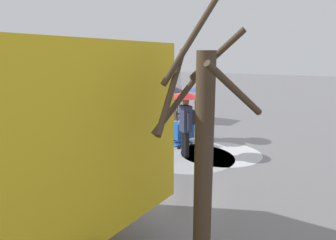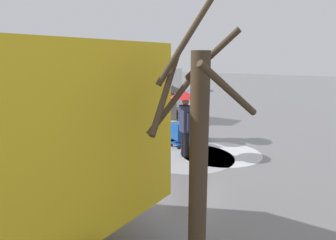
% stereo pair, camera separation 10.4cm
% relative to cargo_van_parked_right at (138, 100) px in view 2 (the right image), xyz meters
% --- Properties ---
extents(ground_plane, '(90.00, 90.00, 0.00)m').
position_rel_cargo_van_parked_right_xyz_m(ground_plane, '(-3.34, 1.11, -1.18)').
color(ground_plane, slate).
extents(slush_patch_near_cluster, '(1.25, 1.25, 0.01)m').
position_rel_cargo_van_parked_right_xyz_m(slush_patch_near_cluster, '(-0.84, 6.48, -1.18)').
color(slush_patch_near_cluster, '#ADAFB5').
rests_on(slush_patch_near_cluster, ground).
extents(slush_patch_under_van, '(2.96, 2.96, 0.01)m').
position_rel_cargo_van_parked_right_xyz_m(slush_patch_under_van, '(-4.14, 2.86, -1.18)').
color(slush_patch_under_van, '#999BA0').
rests_on(slush_patch_under_van, ground).
extents(slush_patch_mid_street, '(2.69, 2.69, 0.01)m').
position_rel_cargo_van_parked_right_xyz_m(slush_patch_mid_street, '(-4.89, 1.96, -1.18)').
color(slush_patch_mid_street, silver).
rests_on(slush_patch_mid_street, ground).
extents(cargo_van_parked_right, '(2.36, 5.42, 2.60)m').
position_rel_cargo_van_parked_right_xyz_m(cargo_van_parked_right, '(0.00, 0.00, 0.00)').
color(cargo_van_parked_right, white).
rests_on(cargo_van_parked_right, ground).
extents(shopping_cart_vendor, '(0.82, 0.96, 1.04)m').
position_rel_cargo_van_parked_right_xyz_m(shopping_cart_vendor, '(-3.38, 1.92, -0.61)').
color(shopping_cart_vendor, '#1951B2').
rests_on(shopping_cart_vendor, ground).
extents(hand_dolly_boxes, '(0.75, 0.84, 1.32)m').
position_rel_cargo_van_parked_right_xyz_m(hand_dolly_boxes, '(-2.78, 1.65, -0.68)').
color(hand_dolly_boxes, '#515156').
rests_on(hand_dolly_boxes, ground).
extents(pedestrian_pink_side, '(1.04, 1.04, 2.15)m').
position_rel_cargo_van_parked_right_xyz_m(pedestrian_pink_side, '(-2.68, 1.45, 0.39)').
color(pedestrian_pink_side, black).
rests_on(pedestrian_pink_side, ground).
extents(pedestrian_black_side, '(1.04, 1.04, 2.15)m').
position_rel_cargo_van_parked_right_xyz_m(pedestrian_black_side, '(-3.96, 2.77, 0.39)').
color(pedestrian_black_side, black).
rests_on(pedestrian_black_side, ground).
extents(pedestrian_white_side, '(1.04, 1.04, 2.15)m').
position_rel_cargo_van_parked_right_xyz_m(pedestrian_white_side, '(-3.50, 0.69, 0.41)').
color(pedestrian_white_side, black).
rests_on(pedestrian_white_side, ground).
extents(bare_tree_near, '(1.32, 1.31, 3.98)m').
position_rel_cargo_van_parked_right_xyz_m(bare_tree_near, '(-6.82, 7.72, 0.67)').
color(bare_tree_near, '#423323').
rests_on(bare_tree_near, ground).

